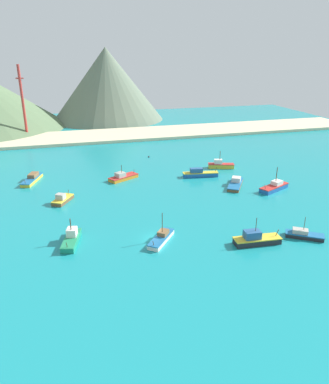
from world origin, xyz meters
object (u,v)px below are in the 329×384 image
Objects in this scene: fishing_boat_1 at (71,239)px; fishing_boat_10 at (256,239)px; fishing_boat_5 at (221,165)px; fishing_boat_6 at (304,235)px; fishing_boat_9 at (274,187)px; radio_tower at (23,102)px; fishing_boat_7 at (161,238)px; buoy_0 at (149,157)px; fishing_boat_12 at (200,174)px; fishing_boat_4 at (32,179)px; fishing_boat_0 at (123,177)px; fishing_boat_8 at (62,199)px; fishing_boat_11 at (236,183)px.

fishing_boat_10 reaches higher than fishing_boat_1.
fishing_boat_5 is 48.67m from fishing_boat_6.
fishing_boat_6 is (-3.14, -48.57, -0.32)m from fishing_boat_5.
radio_tower reaches higher than fishing_boat_9.
fishing_boat_5 is at bearing 104.77° from fishing_boat_9.
fishing_boat_10 reaches higher than fishing_boat_6.
buoy_0 is at bearing 78.91° from fishing_boat_7.
fishing_boat_6 is at bearing -81.19° from fishing_boat_12.
fishing_boat_4 is 1.15× the size of fishing_boat_10.
fishing_boat_6 is at bearing -76.43° from buoy_0.
radio_tower is at bearing 115.11° from fishing_boat_0.
fishing_boat_6 is 127.41m from radio_tower.
buoy_0 is at bearing 103.57° from fishing_boat_6.
fishing_boat_8 is at bearing 125.33° from fishing_boat_7.
fishing_boat_12 is (-6.53, 42.12, 0.29)m from fishing_boat_6.
fishing_boat_9 is (38.39, -19.81, 0.09)m from fishing_boat_0.
fishing_boat_6 reaches higher than buoy_0.
fishing_boat_12 reaches higher than fishing_boat_11.
fishing_boat_4 is 58.67m from fishing_boat_11.
fishing_boat_12 is at bearing 38.97° from fishing_boat_1.
radio_tower is at bearing 118.32° from fishing_boat_6.
fishing_boat_6 is (29.29, -45.78, -0.11)m from fishing_boat_0.
fishing_boat_4 reaches higher than buoy_0.
fishing_boat_6 is (55.01, -51.32, -0.09)m from fishing_boat_4.
fishing_boat_6 is 10.64m from fishing_boat_10.
fishing_boat_9 reaches higher than fishing_boat_5.
fishing_boat_4 is 1.04× the size of fishing_boat_11.
fishing_boat_4 is 1.35× the size of fishing_boat_7.
buoy_0 is (-16.58, 35.63, -0.61)m from fishing_boat_11.
fishing_boat_10 is at bearing 178.05° from fishing_boat_6.
fishing_boat_9 is at bearing -27.29° from fishing_boat_0.
fishing_boat_8 is (-49.99, -15.89, -0.21)m from fishing_boat_5.
fishing_boat_5 is at bearing 17.63° from fishing_boat_8.
fishing_boat_12 is (21.70, 35.71, 0.29)m from fishing_boat_7.
fishing_boat_8 is (8.16, -18.64, 0.02)m from fishing_boat_4.
fishing_boat_7 is at bearing 161.05° from fishing_boat_10.
fishing_boat_0 reaches higher than fishing_boat_12.
fishing_boat_1 is at bearing -155.18° from fishing_boat_11.
fishing_boat_1 is at bearing -81.81° from radio_tower.
fishing_boat_7 reaches higher than fishing_boat_10.
fishing_boat_10 is at bearing -18.95° from fishing_boat_7.
fishing_boat_8 is at bearing 178.90° from fishing_boat_11.
fishing_boat_1 is 1.09× the size of fishing_boat_7.
fishing_boat_10 is 33.26m from fishing_boat_11.
buoy_0 is at bearing -45.14° from radio_tower.
fishing_boat_4 is (-9.48, 40.75, -0.14)m from fishing_boat_1.
fishing_boat_10 is at bearing -66.01° from radio_tower.
fishing_boat_1 is 63.92m from buoy_0.
fishing_boat_1 is 0.88× the size of fishing_boat_9.
fishing_boat_9 reaches higher than fishing_boat_11.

